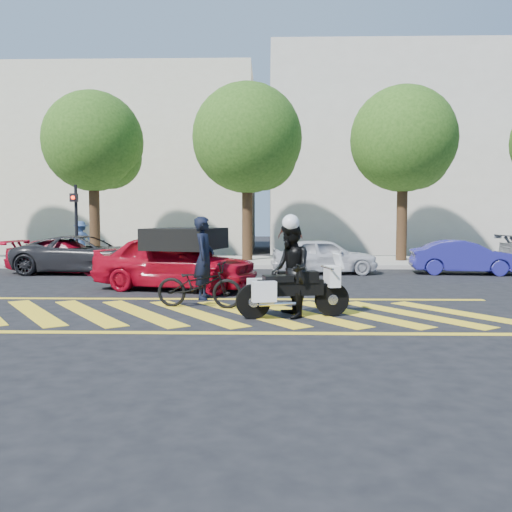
{
  "coord_description": "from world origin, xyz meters",
  "views": [
    {
      "loc": [
        0.91,
        -10.9,
        1.95
      ],
      "look_at": [
        0.61,
        1.71,
        1.05
      ],
      "focal_mm": 38.0,
      "sensor_mm": 36.0,
      "label": 1
    }
  ],
  "objects_px": {
    "officer_bike": "(204,258)",
    "parked_left": "(65,256)",
    "officer_moto": "(291,270)",
    "parked_mid_right": "(324,256)",
    "red_convertible": "(175,262)",
    "bicycle": "(199,285)",
    "parked_mid_left": "(85,254)",
    "police_motorcycle": "(291,290)",
    "parked_right": "(464,257)"
  },
  "relations": [
    {
      "from": "parked_mid_right",
      "to": "parked_right",
      "type": "relative_size",
      "value": 1.02
    },
    {
      "from": "parked_mid_left",
      "to": "parked_mid_right",
      "type": "relative_size",
      "value": 1.31
    },
    {
      "from": "bicycle",
      "to": "parked_right",
      "type": "height_order",
      "value": "parked_right"
    },
    {
      "from": "parked_mid_left",
      "to": "parked_right",
      "type": "bearing_deg",
      "value": -87.75
    },
    {
      "from": "parked_mid_left",
      "to": "parked_mid_right",
      "type": "xyz_separation_m",
      "value": [
        8.33,
        -0.0,
        -0.04
      ]
    },
    {
      "from": "officer_moto",
      "to": "parked_mid_right",
      "type": "distance_m",
      "value": 8.36
    },
    {
      "from": "officer_bike",
      "to": "parked_right",
      "type": "height_order",
      "value": "officer_bike"
    },
    {
      "from": "officer_bike",
      "to": "officer_moto",
      "type": "xyz_separation_m",
      "value": [
        1.96,
        -2.36,
        -0.06
      ]
    },
    {
      "from": "police_motorcycle",
      "to": "parked_left",
      "type": "relative_size",
      "value": 0.55
    },
    {
      "from": "red_convertible",
      "to": "parked_mid_right",
      "type": "distance_m",
      "value": 6.12
    },
    {
      "from": "officer_bike",
      "to": "bicycle",
      "type": "distance_m",
      "value": 1.35
    },
    {
      "from": "officer_moto",
      "to": "parked_mid_right",
      "type": "height_order",
      "value": "officer_moto"
    },
    {
      "from": "bicycle",
      "to": "parked_mid_left",
      "type": "relative_size",
      "value": 0.4
    },
    {
      "from": "parked_mid_right",
      "to": "parked_mid_left",
      "type": "bearing_deg",
      "value": 85.44
    },
    {
      "from": "police_motorcycle",
      "to": "parked_right",
      "type": "bearing_deg",
      "value": 40.82
    },
    {
      "from": "red_convertible",
      "to": "parked_right",
      "type": "relative_size",
      "value": 1.24
    },
    {
      "from": "officer_bike",
      "to": "parked_right",
      "type": "distance_m",
      "value": 10.14
    },
    {
      "from": "officer_moto",
      "to": "red_convertible",
      "type": "relative_size",
      "value": 0.42
    },
    {
      "from": "bicycle",
      "to": "officer_moto",
      "type": "relative_size",
      "value": 1.02
    },
    {
      "from": "red_convertible",
      "to": "bicycle",
      "type": "bearing_deg",
      "value": -145.74
    },
    {
      "from": "parked_left",
      "to": "police_motorcycle",
      "type": "bearing_deg",
      "value": -129.97
    },
    {
      "from": "parked_mid_left",
      "to": "red_convertible",
      "type": "bearing_deg",
      "value": -135.03
    },
    {
      "from": "parked_mid_right",
      "to": "parked_right",
      "type": "bearing_deg",
      "value": -94.56
    },
    {
      "from": "bicycle",
      "to": "red_convertible",
      "type": "xyz_separation_m",
      "value": [
        -1.02,
        2.91,
        0.26
      ]
    },
    {
      "from": "bicycle",
      "to": "parked_right",
      "type": "distance_m",
      "value": 10.87
    },
    {
      "from": "bicycle",
      "to": "parked_left",
      "type": "height_order",
      "value": "parked_left"
    },
    {
      "from": "police_motorcycle",
      "to": "officer_moto",
      "type": "height_order",
      "value": "officer_moto"
    },
    {
      "from": "bicycle",
      "to": "police_motorcycle",
      "type": "bearing_deg",
      "value": -109.72
    },
    {
      "from": "police_motorcycle",
      "to": "parked_mid_right",
      "type": "height_order",
      "value": "parked_mid_right"
    },
    {
      "from": "police_motorcycle",
      "to": "parked_right",
      "type": "distance_m",
      "value": 10.35
    },
    {
      "from": "red_convertible",
      "to": "parked_right",
      "type": "distance_m",
      "value": 10.16
    },
    {
      "from": "officer_bike",
      "to": "officer_moto",
      "type": "distance_m",
      "value": 3.07
    },
    {
      "from": "police_motorcycle",
      "to": "bicycle",
      "type": "bearing_deg",
      "value": 138.35
    },
    {
      "from": "parked_left",
      "to": "parked_mid_right",
      "type": "xyz_separation_m",
      "value": [
        9.03,
        -0.0,
        0.03
      ]
    },
    {
      "from": "officer_bike",
      "to": "red_convertible",
      "type": "height_order",
      "value": "officer_bike"
    },
    {
      "from": "police_motorcycle",
      "to": "officer_moto",
      "type": "xyz_separation_m",
      "value": [
        -0.02,
        0.01,
        0.39
      ]
    },
    {
      "from": "parked_mid_left",
      "to": "police_motorcycle",
      "type": "bearing_deg",
      "value": -137.97
    },
    {
      "from": "bicycle",
      "to": "officer_moto",
      "type": "xyz_separation_m",
      "value": [
        1.93,
        -1.1,
        0.43
      ]
    },
    {
      "from": "officer_moto",
      "to": "red_convertible",
      "type": "height_order",
      "value": "officer_moto"
    },
    {
      "from": "officer_bike",
      "to": "police_motorcycle",
      "type": "bearing_deg",
      "value": -134.93
    },
    {
      "from": "parked_mid_left",
      "to": "officer_moto",
      "type": "bearing_deg",
      "value": -138.01
    },
    {
      "from": "officer_moto",
      "to": "parked_mid_right",
      "type": "xyz_separation_m",
      "value": [
        1.49,
        8.22,
        -0.31
      ]
    },
    {
      "from": "bicycle",
      "to": "parked_left",
      "type": "relative_size",
      "value": 0.46
    },
    {
      "from": "parked_left",
      "to": "parked_mid_left",
      "type": "bearing_deg",
      "value": -82.5
    },
    {
      "from": "bicycle",
      "to": "parked_mid_right",
      "type": "xyz_separation_m",
      "value": [
        3.42,
        7.12,
        0.12
      ]
    },
    {
      "from": "police_motorcycle",
      "to": "parked_left",
      "type": "distance_m",
      "value": 11.17
    },
    {
      "from": "officer_moto",
      "to": "parked_mid_left",
      "type": "xyz_separation_m",
      "value": [
        -6.83,
        8.22,
        -0.27
      ]
    },
    {
      "from": "police_motorcycle",
      "to": "parked_mid_right",
      "type": "distance_m",
      "value": 8.36
    },
    {
      "from": "parked_mid_right",
      "to": "parked_right",
      "type": "distance_m",
      "value": 4.8
    },
    {
      "from": "officer_bike",
      "to": "parked_left",
      "type": "relative_size",
      "value": 0.48
    }
  ]
}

